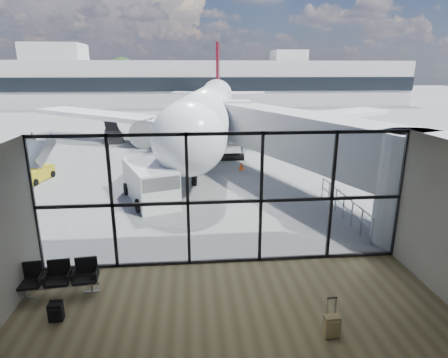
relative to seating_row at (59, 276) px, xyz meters
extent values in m
plane|color=slate|center=(5.01, 41.38, -0.55)|extent=(220.00, 220.00, 0.00)
cube|color=brown|center=(5.01, -2.62, -0.55)|extent=(12.00, 8.00, 0.01)
cube|color=silver|center=(5.01, -2.62, 3.95)|extent=(12.00, 8.00, 0.02)
cube|color=white|center=(5.01, 1.38, 1.70)|extent=(12.00, 0.04, 4.50)
cube|color=black|center=(5.01, 1.38, -0.49)|extent=(12.00, 0.12, 0.10)
cube|color=black|center=(5.01, 1.38, 1.65)|extent=(12.00, 0.12, 0.10)
cube|color=black|center=(5.01, 1.38, 3.89)|extent=(12.00, 0.12, 0.10)
cube|color=black|center=(-0.99, 1.38, 1.70)|extent=(0.10, 0.12, 4.50)
cube|color=black|center=(1.41, 1.38, 1.70)|extent=(0.10, 0.12, 4.50)
cube|color=black|center=(3.81, 1.38, 1.70)|extent=(0.10, 0.12, 4.50)
cube|color=black|center=(6.21, 1.38, 1.70)|extent=(0.10, 0.12, 4.50)
cube|color=black|center=(8.61, 1.38, 1.70)|extent=(0.10, 0.12, 4.50)
cube|color=black|center=(11.01, 1.38, 1.70)|extent=(0.10, 0.12, 4.50)
cylinder|color=#A0A2A5|center=(12.21, 2.38, 1.55)|extent=(2.80, 2.80, 4.20)
cube|color=#A0A2A5|center=(9.56, 9.38, 2.45)|extent=(7.45, 14.81, 2.40)
cube|color=#A0A2A5|center=(6.91, 16.38, 2.45)|extent=(2.60, 2.20, 2.60)
cylinder|color=gray|center=(6.11, 16.38, 0.35)|extent=(0.20, 0.20, 1.80)
cylinder|color=gray|center=(7.71, 16.38, 0.35)|extent=(0.20, 0.20, 1.80)
cylinder|color=black|center=(6.91, 16.38, -0.30)|extent=(1.80, 0.56, 0.56)
cylinder|color=gray|center=(10.61, 2.18, 0.00)|extent=(0.06, 0.06, 1.10)
cylinder|color=gray|center=(10.61, 3.08, 0.00)|extent=(0.06, 0.06, 1.10)
cylinder|color=gray|center=(10.61, 3.98, 0.00)|extent=(0.06, 0.06, 1.10)
cylinder|color=gray|center=(10.61, 4.88, 0.00)|extent=(0.06, 0.06, 1.10)
cylinder|color=gray|center=(10.61, 5.78, 0.00)|extent=(0.06, 0.06, 1.10)
cylinder|color=gray|center=(10.61, 6.68, 0.00)|extent=(0.06, 0.06, 1.10)
cylinder|color=gray|center=(10.61, 7.58, 0.00)|extent=(0.06, 0.06, 1.10)
cylinder|color=gray|center=(10.61, 4.88, 0.53)|extent=(0.06, 5.40, 0.06)
cylinder|color=gray|center=(10.61, 4.88, 0.05)|extent=(0.06, 5.40, 0.06)
cube|color=silver|center=(5.01, 63.38, 3.45)|extent=(80.00, 12.00, 8.00)
cube|color=black|center=(5.01, 57.28, 3.45)|extent=(80.00, 0.20, 2.40)
cube|color=silver|center=(-19.99, 63.38, 8.95)|extent=(10.00, 8.00, 3.00)
cube|color=silver|center=(23.01, 63.38, 8.45)|extent=(6.00, 6.00, 2.00)
cylinder|color=#382619|center=(-33.99, 73.38, 0.98)|extent=(0.50, 0.50, 3.06)
sphere|color=#133215|center=(-33.99, 73.38, 4.72)|extent=(5.61, 5.61, 5.61)
cylinder|color=#382619|center=(-27.99, 73.38, 1.16)|extent=(0.50, 0.50, 3.42)
sphere|color=#133215|center=(-27.99, 73.38, 5.34)|extent=(6.27, 6.27, 6.27)
cylinder|color=#382619|center=(-21.99, 73.38, 0.80)|extent=(0.50, 0.50, 2.70)
sphere|color=#133215|center=(-21.99, 73.38, 4.10)|extent=(4.95, 4.95, 4.95)
cylinder|color=#382619|center=(-15.99, 73.38, 0.98)|extent=(0.50, 0.50, 3.06)
sphere|color=#133215|center=(-15.99, 73.38, 4.72)|extent=(5.61, 5.61, 5.61)
cylinder|color=#382619|center=(-9.99, 73.38, 1.16)|extent=(0.50, 0.50, 3.42)
sphere|color=#133215|center=(-9.99, 73.38, 5.34)|extent=(6.27, 6.27, 6.27)
cube|color=gray|center=(0.01, -0.12, -0.30)|extent=(2.26, 0.28, 0.04)
cube|color=black|center=(-0.76, -0.19, -0.10)|extent=(0.69, 0.65, 0.08)
cube|color=black|center=(-0.78, 0.10, 0.16)|extent=(0.64, 0.13, 0.56)
cube|color=black|center=(0.01, -0.12, -0.10)|extent=(0.69, 0.65, 0.08)
cube|color=black|center=(-0.01, 0.16, 0.16)|extent=(0.64, 0.13, 0.56)
cube|color=black|center=(0.78, -0.05, -0.10)|extent=(0.69, 0.65, 0.08)
cube|color=black|center=(0.75, 0.23, 0.16)|extent=(0.64, 0.13, 0.56)
cylinder|color=gray|center=(-0.91, -0.20, -0.43)|extent=(0.06, 0.06, 0.26)
cylinder|color=gray|center=(0.93, -0.04, -0.43)|extent=(0.06, 0.06, 0.26)
cube|color=black|center=(0.32, -1.32, -0.31)|extent=(0.36, 0.23, 0.50)
cube|color=black|center=(0.32, -1.45, -0.31)|extent=(0.29, 0.07, 0.34)
cylinder|color=black|center=(0.32, -1.20, -0.06)|extent=(0.34, 0.09, 0.09)
cube|color=olive|center=(7.28, -2.59, -0.25)|extent=(0.39, 0.25, 0.57)
cube|color=olive|center=(7.28, -2.72, -0.25)|extent=(0.32, 0.05, 0.42)
cylinder|color=gray|center=(7.17, -2.49, 0.24)|extent=(0.03, 0.03, 0.48)
cylinder|color=gray|center=(7.38, -2.48, 0.24)|extent=(0.03, 0.03, 0.48)
cube|color=black|center=(7.27, -2.48, 0.47)|extent=(0.26, 0.04, 0.02)
cylinder|color=black|center=(7.17, -2.49, -0.52)|extent=(0.03, 0.06, 0.06)
cylinder|color=black|center=(7.38, -2.48, -0.52)|extent=(0.03, 0.06, 0.06)
cylinder|color=white|center=(5.69, 23.59, 2.52)|extent=(7.39, 30.97, 3.79)
sphere|color=white|center=(3.87, 8.33, 2.52)|extent=(3.79, 3.79, 3.79)
cone|color=white|center=(7.80, 41.40, 2.83)|extent=(4.49, 6.55, 3.79)
cube|color=black|center=(3.94, 8.94, 3.03)|extent=(2.38, 1.49, 0.51)
cube|color=white|center=(-2.84, 25.64, 1.65)|extent=(15.41, 9.60, 1.21)
cylinder|color=black|center=(0.28, 23.21, 0.62)|extent=(2.55, 3.71, 2.15)
cube|color=white|center=(4.49, 41.27, 2.93)|extent=(5.93, 3.56, 0.18)
cube|color=white|center=(14.46, 23.58, 1.65)|extent=(15.75, 6.41, 1.21)
cylinder|color=black|center=(10.86, 21.95, 0.62)|extent=(2.55, 3.71, 2.15)
cube|color=white|center=(11.00, 40.50, 2.93)|extent=(5.78, 2.35, 0.18)
cube|color=#4E0B15|center=(7.80, 41.40, 6.21)|extent=(0.77, 3.90, 6.15)
cylinder|color=gray|center=(4.11, 10.37, 0.16)|extent=(0.20, 0.20, 1.43)
cylinder|color=black|center=(4.11, 10.37, -0.20)|extent=(0.34, 0.74, 0.72)
cylinder|color=black|center=(2.90, 24.44, -0.09)|extent=(0.57, 1.03, 0.98)
cylinder|color=black|center=(8.60, 23.76, -0.09)|extent=(0.57, 1.03, 0.98)
cube|color=silver|center=(1.87, 8.06, 0.37)|extent=(3.20, 4.63, 1.85)
cube|color=black|center=(2.41, 6.59, 0.88)|extent=(2.03, 1.64, 0.65)
cylinder|color=black|center=(1.48, 6.44, -0.23)|extent=(0.44, 0.69, 0.65)
cylinder|color=black|center=(3.22, 7.08, -0.23)|extent=(0.44, 0.69, 0.65)
cylinder|color=black|center=(0.53, 9.05, -0.23)|extent=(0.44, 0.69, 0.65)
cylinder|color=black|center=(2.27, 9.68, -0.23)|extent=(0.44, 0.69, 0.65)
cube|color=black|center=(-3.08, 24.72, -0.03)|extent=(2.11, 3.13, 0.96)
cube|color=black|center=(-3.41, 25.81, 0.69)|extent=(1.78, 2.61, 0.98)
cylinder|color=black|center=(-3.45, 23.61, -0.32)|extent=(0.32, 0.51, 0.48)
cylinder|color=black|center=(-2.17, 24.00, -0.32)|extent=(0.32, 0.51, 0.48)
cylinder|color=black|center=(-4.00, 25.44, -0.32)|extent=(0.32, 0.51, 0.48)
cylinder|color=black|center=(-2.72, 25.82, -0.32)|extent=(0.32, 0.51, 0.48)
cube|color=gold|center=(-5.46, 12.22, -0.15)|extent=(1.89, 2.75, 0.72)
cube|color=gray|center=(-5.32, 12.93, 0.89)|extent=(1.62, 2.24, 1.33)
cylinder|color=black|center=(-6.34, 11.48, -0.36)|extent=(0.25, 0.42, 0.40)
cylinder|color=black|center=(-4.92, 11.20, -0.36)|extent=(0.25, 0.42, 0.40)
cylinder|color=black|center=(-6.00, 13.24, -0.36)|extent=(0.25, 0.42, 0.40)
cylinder|color=black|center=(-4.58, 12.97, -0.36)|extent=(0.25, 0.42, 0.40)
cube|color=orange|center=(1.95, 12.60, -0.54)|extent=(0.43, 0.43, 0.03)
cone|color=orange|center=(1.95, 12.60, -0.25)|extent=(0.41, 0.41, 0.61)
cube|color=orange|center=(4.81, 16.10, -0.54)|extent=(0.41, 0.41, 0.03)
cone|color=orange|center=(4.81, 16.10, -0.26)|extent=(0.39, 0.39, 0.58)
cube|color=#F84A0D|center=(7.28, 13.71, -0.54)|extent=(0.38, 0.38, 0.03)
cone|color=#F84A0D|center=(7.28, 13.71, -0.29)|extent=(0.36, 0.36, 0.54)
camera|label=1|loc=(3.94, -10.11, 5.77)|focal=30.00mm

